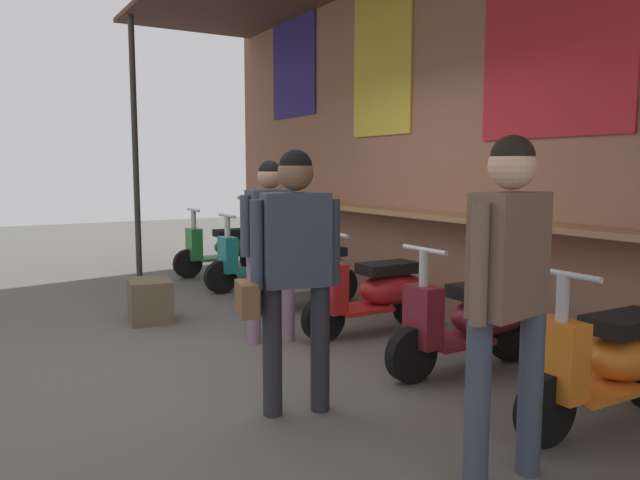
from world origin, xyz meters
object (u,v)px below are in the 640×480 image
Objects in this scene: scooter_teal at (263,258)px; scooter_orange at (614,360)px; shopper_passing at (270,233)px; scooter_green at (227,248)px; scooter_maroon at (473,319)px; scooter_silver at (311,272)px; shopper_browsing at (509,272)px; merchandise_crate at (150,301)px; shopper_with_handbag at (293,256)px; scooter_red at (377,291)px.

scooter_orange is (4.84, -0.00, 0.00)m from scooter_teal.
shopper_passing reaches higher than scooter_orange.
scooter_green and scooter_maroon have the same top height.
scooter_silver is 3.97m from shopper_browsing.
shopper_browsing is (0.14, -1.08, 0.65)m from scooter_orange.
shopper_browsing is (6.21, -1.08, 0.65)m from scooter_green.
scooter_silver is 1.73m from merchandise_crate.
shopper_with_handbag is (0.05, -1.56, 0.60)m from scooter_maroon.
scooter_maroon is 2.82× the size of merchandise_crate.
merchandise_crate is at bearing -65.36° from scooter_orange.
scooter_green is 2.77m from merchandise_crate.
shopper_browsing is at bearing 8.80° from merchandise_crate.
scooter_silver reaches higher than merchandise_crate.
shopper_browsing is (2.53, -1.08, 0.65)m from scooter_red.
shopper_browsing is 1.05× the size of shopper_passing.
scooter_red is (3.68, 0.00, 0.00)m from scooter_green.
merchandise_crate is (-2.73, -1.70, -0.18)m from scooter_maroon.
scooter_teal is at bearing 119.30° from merchandise_crate.
shopper_browsing is at bearing 51.38° from scooter_maroon.
scooter_silver is at bearing 153.31° from shopper_browsing.
scooter_red is (2.45, 0.00, 0.00)m from scooter_teal.
scooter_teal is at bearing 157.37° from shopper_passing.
shopper_passing is at bearing 167.26° from shopper_browsing.
merchandise_crate is at bearing -13.33° from scooter_silver.
scooter_orange is 0.86× the size of shopper_with_handbag.
scooter_red is 0.84× the size of shopper_browsing.
scooter_maroon is at bearing -89.00° from scooter_orange.
shopper_with_handbag is at bearing 2.76° from scooter_maroon.
shopper_browsing is at bearing 80.52° from scooter_green.
scooter_teal is at bearing -89.00° from scooter_orange.
shopper_passing is at bearing 29.62° from merchandise_crate.
scooter_silver is 1.00× the size of scooter_orange.
shopper_passing reaches higher than merchandise_crate.
scooter_maroon is at bearing 89.27° from scooter_teal.
merchandise_crate is (0.95, -1.70, -0.18)m from scooter_teal.
merchandise_crate is (2.18, -1.70, -0.18)m from scooter_green.
scooter_red is (1.24, 0.00, 0.00)m from scooter_silver.
scooter_silver and scooter_maroon have the same top height.
scooter_maroon is 1.67m from shopper_with_handbag.
scooter_teal is at bearing -89.66° from scooter_red.
scooter_green is 1.23m from scooter_teal.
scooter_maroon is at bearing 85.43° from scooter_silver.
shopper_browsing is (1.31, -1.08, 0.65)m from scooter_maroon.
shopper_with_handbag is (-1.11, -1.56, 0.60)m from scooter_orange.
merchandise_crate is (-4.03, -0.62, -0.82)m from shopper_browsing.
scooter_green is 6.07m from scooter_orange.
shopper_with_handbag is at bearing 72.87° from scooter_green.
scooter_green is 6.34m from shopper_browsing.
scooter_orange is at bearing 90.35° from scooter_green.
shopper_with_handbag is (4.96, -1.56, 0.60)m from scooter_green.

